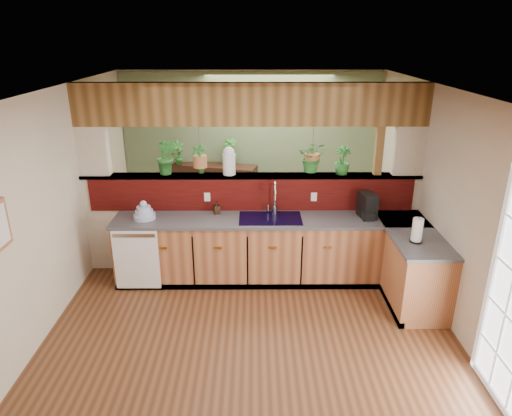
{
  "coord_description": "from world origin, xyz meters",
  "views": [
    {
      "loc": [
        0.03,
        -4.58,
        3.17
      ],
      "look_at": [
        0.06,
        0.7,
        1.15
      ],
      "focal_mm": 32.0,
      "sensor_mm": 36.0,
      "label": 1
    }
  ],
  "objects_px": {
    "faucet": "(274,196)",
    "dish_stack": "(144,213)",
    "paper_towel": "(417,231)",
    "shelving_console": "(215,191)",
    "soap_dispenser": "(217,208)",
    "glass_jar": "(229,161)",
    "coffee_maker": "(367,207)"
  },
  "relations": [
    {
      "from": "faucet",
      "to": "dish_stack",
      "type": "distance_m",
      "value": 1.73
    },
    {
      "from": "paper_towel",
      "to": "shelving_console",
      "type": "relative_size",
      "value": 0.21
    },
    {
      "from": "soap_dispenser",
      "to": "glass_jar",
      "type": "relative_size",
      "value": 0.46
    },
    {
      "from": "paper_towel",
      "to": "dish_stack",
      "type": "bearing_deg",
      "value": 167.48
    },
    {
      "from": "coffee_maker",
      "to": "paper_towel",
      "type": "xyz_separation_m",
      "value": [
        0.4,
        -0.76,
        -0.01
      ]
    },
    {
      "from": "faucet",
      "to": "coffee_maker",
      "type": "distance_m",
      "value": 1.23
    },
    {
      "from": "dish_stack",
      "to": "paper_towel",
      "type": "xyz_separation_m",
      "value": [
        3.33,
        -0.74,
        0.06
      ]
    },
    {
      "from": "glass_jar",
      "to": "shelving_console",
      "type": "xyz_separation_m",
      "value": [
        -0.37,
        1.9,
        -1.08
      ]
    },
    {
      "from": "dish_stack",
      "to": "shelving_console",
      "type": "distance_m",
      "value": 2.44
    },
    {
      "from": "paper_towel",
      "to": "glass_jar",
      "type": "bearing_deg",
      "value": 153.39
    },
    {
      "from": "coffee_maker",
      "to": "glass_jar",
      "type": "height_order",
      "value": "glass_jar"
    },
    {
      "from": "faucet",
      "to": "shelving_console",
      "type": "relative_size",
      "value": 0.31
    },
    {
      "from": "shelving_console",
      "to": "dish_stack",
      "type": "bearing_deg",
      "value": -92.69
    },
    {
      "from": "coffee_maker",
      "to": "paper_towel",
      "type": "distance_m",
      "value": 0.86
    },
    {
      "from": "faucet",
      "to": "soap_dispenser",
      "type": "xyz_separation_m",
      "value": [
        -0.77,
        0.01,
        -0.16
      ]
    },
    {
      "from": "soap_dispenser",
      "to": "coffee_maker",
      "type": "xyz_separation_m",
      "value": [
        1.99,
        -0.14,
        0.06
      ]
    },
    {
      "from": "paper_towel",
      "to": "glass_jar",
      "type": "relative_size",
      "value": 0.83
    },
    {
      "from": "soap_dispenser",
      "to": "coffee_maker",
      "type": "bearing_deg",
      "value": -4.13
    },
    {
      "from": "faucet",
      "to": "glass_jar",
      "type": "relative_size",
      "value": 1.22
    },
    {
      "from": "soap_dispenser",
      "to": "glass_jar",
      "type": "height_order",
      "value": "glass_jar"
    },
    {
      "from": "soap_dispenser",
      "to": "dish_stack",
      "type": "bearing_deg",
      "value": -169.92
    },
    {
      "from": "dish_stack",
      "to": "coffee_maker",
      "type": "relative_size",
      "value": 0.86
    },
    {
      "from": "paper_towel",
      "to": "shelving_console",
      "type": "height_order",
      "value": "paper_towel"
    },
    {
      "from": "faucet",
      "to": "dish_stack",
      "type": "height_order",
      "value": "faucet"
    },
    {
      "from": "faucet",
      "to": "shelving_console",
      "type": "bearing_deg",
      "value": 114.69
    },
    {
      "from": "soap_dispenser",
      "to": "shelving_console",
      "type": "bearing_deg",
      "value": 95.43
    },
    {
      "from": "faucet",
      "to": "coffee_maker",
      "type": "xyz_separation_m",
      "value": [
        1.22,
        -0.13,
        -0.1
      ]
    },
    {
      "from": "faucet",
      "to": "soap_dispenser",
      "type": "relative_size",
      "value": 2.63
    },
    {
      "from": "shelving_console",
      "to": "soap_dispenser",
      "type": "bearing_deg",
      "value": -69.32
    },
    {
      "from": "shelving_console",
      "to": "paper_towel",
      "type": "bearing_deg",
      "value": -34.06
    },
    {
      "from": "coffee_maker",
      "to": "dish_stack",
      "type": "bearing_deg",
      "value": 168.99
    },
    {
      "from": "soap_dispenser",
      "to": "coffee_maker",
      "type": "distance_m",
      "value": 2.0
    }
  ]
}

